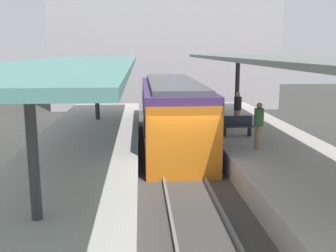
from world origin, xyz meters
TOP-DOWN VIEW (x-y plane):
  - ground_plane at (0.00, 0.00)m, footprint 80.00×80.00m
  - platform_left at (-3.80, 0.00)m, footprint 4.40×28.00m
  - platform_right at (3.80, 0.00)m, footprint 4.40×28.00m
  - track_ballast at (0.00, 0.00)m, footprint 3.20×28.00m
  - rail_near_side at (-0.72, 0.00)m, footprint 0.08×28.00m
  - rail_far_side at (0.72, 0.00)m, footprint 0.08×28.00m
  - commuter_train at (0.00, 4.74)m, footprint 2.78×10.17m
  - canopy_left at (-3.80, 1.40)m, footprint 4.18×21.00m
  - canopy_right at (3.80, 1.40)m, footprint 4.18×21.00m
  - platform_bench at (2.69, 3.18)m, footprint 1.40×0.41m
  - passenger_near_bench at (2.93, 0.86)m, footprint 0.36×0.36m
  - passenger_mid_platform at (3.18, 5.04)m, footprint 0.36×0.36m
  - station_building_backdrop at (0.61, 20.00)m, footprint 18.00×6.00m

SIDE VIEW (x-z plane):
  - ground_plane at x=0.00m, z-range 0.00..0.00m
  - track_ballast at x=0.00m, z-range 0.00..0.20m
  - rail_near_side at x=-0.72m, z-range 0.20..0.34m
  - rail_far_side at x=0.72m, z-range 0.20..0.34m
  - platform_left at x=-3.80m, z-range 0.00..1.00m
  - platform_right at x=3.80m, z-range 0.00..1.00m
  - platform_bench at x=2.69m, z-range 1.03..1.89m
  - commuter_train at x=0.00m, z-range 0.18..3.28m
  - passenger_mid_platform at x=3.18m, z-range 1.03..2.73m
  - passenger_near_bench at x=2.93m, z-range 1.04..2.79m
  - canopy_left at x=-3.80m, z-range 2.52..5.82m
  - canopy_right at x=3.80m, z-range 2.58..6.00m
  - station_building_backdrop at x=0.61m, z-range 0.00..11.00m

